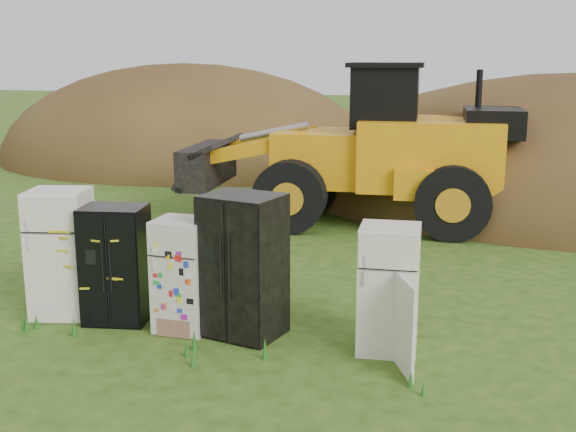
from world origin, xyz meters
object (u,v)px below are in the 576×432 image
Objects in this scene: fridge_dark_mid at (243,266)px; fridge_leftmost at (61,253)px; fridge_black_side at (116,264)px; fridge_open_door at (389,289)px; wheel_loader at (344,144)px; fridge_sticker at (183,275)px.

fridge_leftmost is at bearing -167.18° from fridge_dark_mid.
fridge_dark_mid reaches higher than fridge_black_side.
fridge_open_door is (3.89, -0.00, -0.01)m from fridge_black_side.
fridge_leftmost is at bearing -115.84° from wheel_loader.
fridge_dark_mid is at bearing 175.00° from fridge_open_door.
fridge_black_side is at bearing 177.61° from fridge_sticker.
fridge_open_door is (1.97, -0.01, -0.15)m from fridge_dark_mid.
fridge_leftmost is at bearing 178.77° from fridge_sticker.
fridge_leftmost is 0.25× the size of wheel_loader.
fridge_leftmost is at bearing 169.37° from fridge_black_side.
fridge_leftmost is 7.61m from wheel_loader.
fridge_open_door is 7.43m from wheel_loader.
fridge_dark_mid reaches higher than fridge_leftmost.
fridge_leftmost reaches higher than fridge_sticker.
fridge_sticker is 0.89m from fridge_dark_mid.
fridge_open_door is (2.83, 0.06, 0.04)m from fridge_sticker.
fridge_dark_mid is at bearing -9.72° from fridge_black_side.
fridge_open_door is at bearing -10.14° from fridge_black_side.
fridge_open_door is 0.22× the size of wheel_loader.
wheel_loader reaches higher than fridge_dark_mid.
fridge_black_side reaches higher than fridge_sticker.
fridge_dark_mid reaches higher than fridge_sticker.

